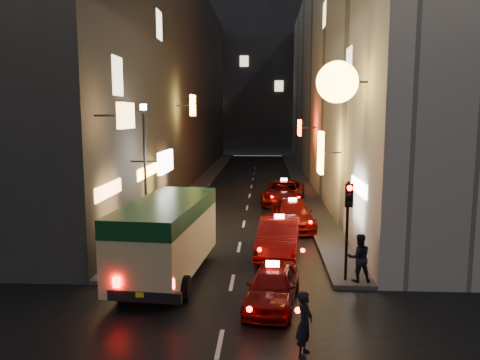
% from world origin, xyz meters
% --- Properties ---
extents(building_left, '(7.70, 52.00, 18.00)m').
position_xyz_m(building_left, '(-8.00, 33.99, 9.00)').
color(building_left, '#33302E').
rests_on(building_left, ground).
extents(building_right, '(7.93, 52.00, 18.00)m').
position_xyz_m(building_right, '(8.00, 33.99, 9.00)').
color(building_right, '#BAB5AB').
rests_on(building_right, ground).
extents(building_far, '(30.00, 10.00, 22.00)m').
position_xyz_m(building_far, '(0.00, 66.00, 11.00)').
color(building_far, '#323237').
rests_on(building_far, ground).
extents(sidewalk_left, '(1.50, 52.00, 0.15)m').
position_xyz_m(sidewalk_left, '(-4.25, 34.00, 0.07)').
color(sidewalk_left, '#44423F').
rests_on(sidewalk_left, ground).
extents(sidewalk_right, '(1.50, 52.00, 0.15)m').
position_xyz_m(sidewalk_right, '(4.25, 34.00, 0.07)').
color(sidewalk_right, '#44423F').
rests_on(sidewalk_right, ground).
extents(minibus, '(2.88, 6.80, 2.85)m').
position_xyz_m(minibus, '(-2.39, 8.90, 1.80)').
color(minibus, tan).
rests_on(minibus, ground).
extents(taxi_near, '(2.56, 4.82, 1.63)m').
position_xyz_m(taxi_near, '(1.40, 6.59, 0.73)').
color(taxi_near, '#6F0706').
rests_on(taxi_near, ground).
extents(taxi_second, '(2.91, 5.90, 1.98)m').
position_xyz_m(taxi_second, '(1.76, 12.08, 0.90)').
color(taxi_second, '#6F0706').
rests_on(taxi_second, ground).
extents(taxi_third, '(2.56, 5.33, 1.81)m').
position_xyz_m(taxi_third, '(2.60, 16.88, 0.82)').
color(taxi_third, '#6F0706').
rests_on(taxi_third, ground).
extents(taxi_far, '(2.98, 5.95, 1.99)m').
position_xyz_m(taxi_far, '(2.39, 23.47, 0.91)').
color(taxi_far, '#6F0706').
rests_on(taxi_far, ground).
extents(pedestrian_crossing, '(0.59, 0.71, 1.86)m').
position_xyz_m(pedestrian_crossing, '(2.15, 3.58, 0.93)').
color(pedestrian_crossing, black).
rests_on(pedestrian_crossing, ground).
extents(pedestrian_sidewalk, '(0.75, 0.51, 1.91)m').
position_xyz_m(pedestrian_sidewalk, '(4.43, 8.50, 1.11)').
color(pedestrian_sidewalk, black).
rests_on(pedestrian_sidewalk, sidewalk_right).
extents(traffic_light, '(0.26, 0.43, 3.50)m').
position_xyz_m(traffic_light, '(4.00, 8.47, 2.69)').
color(traffic_light, black).
rests_on(traffic_light, sidewalk_right).
extents(lamp_post, '(0.28, 0.28, 6.22)m').
position_xyz_m(lamp_post, '(-4.20, 13.00, 3.72)').
color(lamp_post, black).
rests_on(lamp_post, sidewalk_left).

